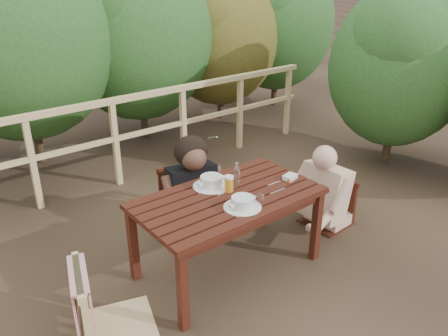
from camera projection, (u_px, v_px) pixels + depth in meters
ground at (228, 267)px, 3.80m from camera, size 60.00×60.00×0.00m
table at (228, 234)px, 3.66m from camera, size 1.45×0.81×0.67m
chair_left at (113, 269)px, 2.96m from camera, size 0.63×0.63×1.01m
chair_far at (187, 176)px, 4.32m from camera, size 0.57×0.57×0.94m
chair_right at (329, 185)px, 4.27m from camera, size 0.43×0.43×0.83m
woman at (185, 152)px, 4.24m from camera, size 0.72×0.81×1.41m
diner_right at (334, 157)px, 4.18m from camera, size 0.71×0.59×1.38m
railing at (116, 143)px, 5.01m from camera, size 5.60×0.10×1.01m
hedge_row at (91, 1)px, 5.51m from camera, size 6.60×1.60×3.80m
soup_near at (243, 203)px, 3.33m from camera, size 0.28×0.28×0.09m
soup_far at (211, 182)px, 3.64m from camera, size 0.30×0.30×0.10m
beer_glass at (229, 184)px, 3.56m from camera, size 0.07×0.07×0.14m
bottle at (237, 176)px, 3.58m from camera, size 0.06×0.06×0.24m
tumbler at (260, 200)px, 3.40m from camera, size 0.07×0.07×0.08m
butter_tub at (290, 178)px, 3.77m from camera, size 0.13×0.11×0.05m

